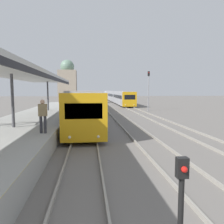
{
  "coord_description": "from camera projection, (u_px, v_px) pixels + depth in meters",
  "views": [
    {
      "loc": [
        0.28,
        -0.54,
        3.06
      ],
      "look_at": [
        1.83,
        14.09,
        1.61
      ],
      "focal_mm": 35.0,
      "sensor_mm": 36.0,
      "label": 1
    }
  ],
  "objects": [
    {
      "name": "person_on_platform",
      "position": [
        43.0,
        114.0,
        10.73
      ],
      "size": [
        0.4,
        0.22,
        1.66
      ],
      "color": "#2D2D33",
      "rests_on": "station_platform"
    },
    {
      "name": "train_far",
      "position": [
        115.0,
        96.0,
        59.78
      ],
      "size": [
        2.48,
        44.57,
        2.94
      ],
      "color": "gold",
      "rests_on": "ground_plane"
    },
    {
      "name": "distant_domed_building",
      "position": [
        68.0,
        83.0,
        50.52
      ],
      "size": [
        4.08,
        4.08,
        10.1
      ],
      "color": "gray",
      "rests_on": "ground_plane"
    },
    {
      "name": "train_near",
      "position": [
        87.0,
        98.0,
        42.2
      ],
      "size": [
        2.58,
        61.77,
        3.04
      ],
      "color": "gold",
      "rests_on": "ground_plane"
    },
    {
      "name": "signal_post_near",
      "position": [
        181.0,
        198.0,
        3.81
      ],
      "size": [
        0.2,
        0.21,
        1.92
      ],
      "color": "black",
      "rests_on": "ground_plane"
    },
    {
      "name": "platform_canopy",
      "position": [
        12.0,
        72.0,
        12.27
      ],
      "size": [
        4.0,
        26.99,
        3.24
      ],
      "color": "beige",
      "rests_on": "station_platform"
    },
    {
      "name": "signal_mast_far",
      "position": [
        148.0,
        87.0,
        32.58
      ],
      "size": [
        0.28,
        0.29,
        5.9
      ],
      "color": "gray",
      "rests_on": "ground_plane"
    }
  ]
}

